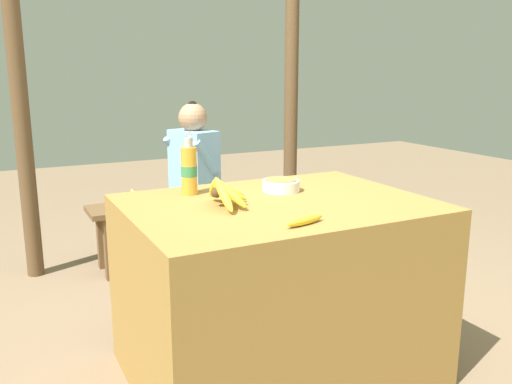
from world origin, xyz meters
The scene contains 11 objects.
ground_plane centered at (0.00, 0.00, 0.00)m, with size 12.00×12.00×0.00m, color #846B51.
market_counter centered at (0.00, 0.00, 0.40)m, with size 1.27×0.94×0.79m.
banana_bunch_ripe centered at (-0.24, 0.03, 0.86)m, with size 0.17×0.30×0.14m.
serving_bowl centered at (0.11, 0.17, 0.83)m, with size 0.17×0.17×0.06m.
water_bottle centered at (-0.29, 0.30, 0.91)m, with size 0.07×0.07×0.28m.
loose_banana_front centered at (-0.08, -0.35, 0.81)m, with size 0.18×0.08×0.03m.
wooden_bench centered at (0.11, 1.57, 0.37)m, with size 1.30×0.32×0.45m.
seated_vendor centered at (0.14, 1.52, 0.66)m, with size 0.46×0.43×1.14m.
banana_bunch_green centered at (-0.21, 1.56, 0.51)m, with size 0.17×0.28×0.13m.
support_post_near centered at (-0.87, 1.76, 1.38)m, with size 0.11×0.11×2.76m.
support_post_far centered at (1.09, 1.76, 1.38)m, with size 0.11×0.11×2.76m.
Camera 1 is at (-1.09, -1.96, 1.35)m, focal length 38.00 mm.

